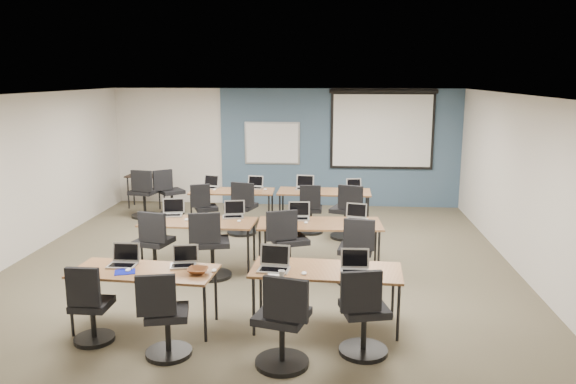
# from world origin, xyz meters

# --- Properties ---
(floor) EXTENTS (8.00, 9.00, 0.02)m
(floor) POSITION_xyz_m (0.00, 0.00, 0.00)
(floor) COLOR #6B6354
(floor) RESTS_ON ground
(ceiling) EXTENTS (8.00, 9.00, 0.02)m
(ceiling) POSITION_xyz_m (0.00, 0.00, 2.70)
(ceiling) COLOR white
(ceiling) RESTS_ON ground
(wall_back) EXTENTS (8.00, 0.04, 2.70)m
(wall_back) POSITION_xyz_m (0.00, 4.50, 1.35)
(wall_back) COLOR beige
(wall_back) RESTS_ON ground
(wall_front) EXTENTS (8.00, 0.04, 2.70)m
(wall_front) POSITION_xyz_m (0.00, -4.50, 1.35)
(wall_front) COLOR beige
(wall_front) RESTS_ON ground
(wall_left) EXTENTS (0.04, 9.00, 2.70)m
(wall_left) POSITION_xyz_m (-4.00, 0.00, 1.35)
(wall_left) COLOR beige
(wall_left) RESTS_ON ground
(wall_right) EXTENTS (0.04, 9.00, 2.70)m
(wall_right) POSITION_xyz_m (4.00, 0.00, 1.35)
(wall_right) COLOR beige
(wall_right) RESTS_ON ground
(blue_accent_panel) EXTENTS (5.50, 0.04, 2.70)m
(blue_accent_panel) POSITION_xyz_m (1.25, 4.47, 1.35)
(blue_accent_panel) COLOR #3D5977
(blue_accent_panel) RESTS_ON wall_back
(whiteboard) EXTENTS (1.28, 0.03, 0.98)m
(whiteboard) POSITION_xyz_m (-0.30, 4.43, 1.45)
(whiteboard) COLOR #B7BDC3
(whiteboard) RESTS_ON wall_back
(projector_screen) EXTENTS (2.40, 0.10, 1.82)m
(projector_screen) POSITION_xyz_m (2.20, 4.41, 1.89)
(projector_screen) COLOR black
(projector_screen) RESTS_ON wall_back
(training_table_front_left) EXTENTS (1.69, 0.71, 0.73)m
(training_table_front_left) POSITION_xyz_m (-1.08, -2.26, 0.68)
(training_table_front_left) COLOR brown
(training_table_front_left) RESTS_ON floor
(training_table_front_right) EXTENTS (1.78, 0.74, 0.73)m
(training_table_front_right) POSITION_xyz_m (1.07, -2.05, 0.68)
(training_table_front_right) COLOR brown
(training_table_front_right) RESTS_ON floor
(training_table_mid_left) EXTENTS (1.79, 0.75, 0.73)m
(training_table_mid_left) POSITION_xyz_m (-0.98, 0.03, 0.68)
(training_table_mid_left) COLOR olive
(training_table_mid_left) RESTS_ON floor
(training_table_mid_right) EXTENTS (1.92, 0.80, 0.73)m
(training_table_mid_right) POSITION_xyz_m (0.93, 0.08, 0.69)
(training_table_mid_right) COLOR #9E6831
(training_table_mid_right) RESTS_ON floor
(training_table_back_left) EXTENTS (1.66, 0.69, 0.73)m
(training_table_back_left) POSITION_xyz_m (-0.89, 2.45, 0.68)
(training_table_back_left) COLOR brown
(training_table_back_left) RESTS_ON floor
(training_table_back_right) EXTENTS (1.83, 0.76, 0.73)m
(training_table_back_right) POSITION_xyz_m (0.95, 2.55, 0.69)
(training_table_back_right) COLOR #9D692C
(training_table_back_right) RESTS_ON floor
(laptop_0) EXTENTS (0.33, 0.28, 0.25)m
(laptop_0) POSITION_xyz_m (-1.38, -2.10, 0.79)
(laptop_0) COLOR #BEBEBE
(laptop_0) RESTS_ON training_table_front_left
(mouse_0) EXTENTS (0.08, 0.11, 0.04)m
(mouse_0) POSITION_xyz_m (-1.25, -2.31, 0.74)
(mouse_0) COLOR white
(mouse_0) RESTS_ON training_table_front_left
(task_chair_0) EXTENTS (0.46, 0.46, 0.95)m
(task_chair_0) POSITION_xyz_m (-1.56, -2.70, 0.39)
(task_chair_0) COLOR black
(task_chair_0) RESTS_ON floor
(laptop_1) EXTENTS (0.31, 0.26, 0.24)m
(laptop_1) POSITION_xyz_m (-0.65, -2.06, 0.79)
(laptop_1) COLOR #B9B9BE
(laptop_1) RESTS_ON training_table_front_left
(mouse_1) EXTENTS (0.07, 0.10, 0.03)m
(mouse_1) POSITION_xyz_m (-0.24, -2.23, 0.74)
(mouse_1) COLOR white
(mouse_1) RESTS_ON training_table_front_left
(task_chair_1) EXTENTS (0.50, 0.50, 0.99)m
(task_chair_1) POSITION_xyz_m (-0.63, -2.95, 0.41)
(task_chair_1) COLOR black
(task_chair_1) RESTS_ON floor
(laptop_2) EXTENTS (0.36, 0.31, 0.27)m
(laptop_2) POSITION_xyz_m (0.45, -2.10, 0.80)
(laptop_2) COLOR silver
(laptop_2) RESTS_ON training_table_front_right
(mouse_2) EXTENTS (0.08, 0.11, 0.03)m
(mouse_2) POSITION_xyz_m (0.82, -2.24, 0.74)
(mouse_2) COLOR white
(mouse_2) RESTS_ON training_table_front_right
(task_chair_2) EXTENTS (0.58, 0.57, 1.05)m
(task_chair_2) POSITION_xyz_m (0.65, -3.06, 0.44)
(task_chair_2) COLOR black
(task_chair_2) RESTS_ON floor
(laptop_3) EXTENTS (0.34, 0.29, 0.25)m
(laptop_3) POSITION_xyz_m (1.41, -2.10, 0.79)
(laptop_3) COLOR #B6B6B6
(laptop_3) RESTS_ON training_table_front_right
(mouse_3) EXTENTS (0.09, 0.12, 0.04)m
(mouse_3) POSITION_xyz_m (1.64, -2.23, 0.74)
(mouse_3) COLOR white
(mouse_3) RESTS_ON training_table_front_right
(task_chair_3) EXTENTS (0.54, 0.54, 1.02)m
(task_chair_3) POSITION_xyz_m (1.48, -2.73, 0.42)
(task_chair_3) COLOR black
(task_chair_3) RESTS_ON floor
(laptop_4) EXTENTS (0.35, 0.30, 0.27)m
(laptop_4) POSITION_xyz_m (-1.50, 0.36, 0.80)
(laptop_4) COLOR silver
(laptop_4) RESTS_ON training_table_mid_left
(mouse_4) EXTENTS (0.08, 0.11, 0.04)m
(mouse_4) POSITION_xyz_m (-1.18, 0.06, 0.74)
(mouse_4) COLOR white
(mouse_4) RESTS_ON training_table_mid_left
(task_chair_4) EXTENTS (0.55, 0.55, 1.02)m
(task_chair_4) POSITION_xyz_m (-1.55, -0.49, 0.42)
(task_chair_4) COLOR black
(task_chair_4) RESTS_ON floor
(laptop_5) EXTENTS (0.34, 0.29, 0.25)m
(laptop_5) POSITION_xyz_m (-0.48, 0.35, 0.79)
(laptop_5) COLOR #B0B0B6
(laptop_5) RESTS_ON training_table_mid_left
(mouse_5) EXTENTS (0.06, 0.10, 0.03)m
(mouse_5) POSITION_xyz_m (-0.34, 0.05, 0.74)
(mouse_5) COLOR white
(mouse_5) RESTS_ON training_table_mid_left
(task_chair_5) EXTENTS (0.57, 0.57, 1.04)m
(task_chair_5) POSITION_xyz_m (-0.67, -0.52, 0.43)
(task_chair_5) COLOR black
(task_chair_5) RESTS_ON floor
(laptop_6) EXTENTS (0.35, 0.29, 0.26)m
(laptop_6) POSITION_xyz_m (0.59, 0.32, 0.79)
(laptop_6) COLOR silver
(laptop_6) RESTS_ON training_table_mid_right
(mouse_6) EXTENTS (0.08, 0.11, 0.03)m
(mouse_6) POSITION_xyz_m (0.72, 0.04, 0.74)
(mouse_6) COLOR white
(mouse_6) RESTS_ON training_table_mid_right
(task_chair_6) EXTENTS (0.61, 0.58, 1.05)m
(task_chair_6) POSITION_xyz_m (0.46, -0.33, 0.44)
(task_chair_6) COLOR black
(task_chair_6) RESTS_ON floor
(laptop_7) EXTENTS (0.33, 0.28, 0.25)m
(laptop_7) POSITION_xyz_m (1.51, 0.32, 0.79)
(laptop_7) COLOR silver
(laptop_7) RESTS_ON training_table_mid_right
(mouse_7) EXTENTS (0.09, 0.12, 0.04)m
(mouse_7) POSITION_xyz_m (1.61, 0.12, 0.74)
(mouse_7) COLOR white
(mouse_7) RESTS_ON training_table_mid_right
(task_chair_7) EXTENTS (0.54, 0.54, 1.02)m
(task_chair_7) POSITION_xyz_m (1.48, -0.60, 0.42)
(task_chair_7) COLOR black
(task_chair_7) RESTS_ON floor
(laptop_8) EXTENTS (0.33, 0.28, 0.25)m
(laptop_8) POSITION_xyz_m (-1.38, 2.69, 0.79)
(laptop_8) COLOR #B4B4B6
(laptop_8) RESTS_ON training_table_back_left
(mouse_8) EXTENTS (0.07, 0.10, 0.03)m
(mouse_8) POSITION_xyz_m (-1.25, 2.46, 0.74)
(mouse_8) COLOR white
(mouse_8) RESTS_ON training_table_back_left
(task_chair_8) EXTENTS (0.49, 0.46, 0.95)m
(task_chair_8) POSITION_xyz_m (-1.36, 2.04, 0.39)
(task_chair_8) COLOR black
(task_chair_8) RESTS_ON floor
(laptop_9) EXTENTS (0.32, 0.27, 0.24)m
(laptop_9) POSITION_xyz_m (-0.47, 2.75, 0.79)
(laptop_9) COLOR #BBBBC2
(laptop_9) RESTS_ON training_table_back_left
(mouse_9) EXTENTS (0.08, 0.11, 0.03)m
(mouse_9) POSITION_xyz_m (-0.23, 2.56, 0.74)
(mouse_9) COLOR white
(mouse_9) RESTS_ON training_table_back_left
(task_chair_9) EXTENTS (0.57, 0.56, 1.04)m
(task_chair_9) POSITION_xyz_m (-0.60, 1.86, 0.43)
(task_chair_9) COLOR black
(task_chair_9) RESTS_ON floor
(laptop_10) EXTENTS (0.36, 0.30, 0.27)m
(laptop_10) POSITION_xyz_m (0.55, 2.74, 0.80)
(laptop_10) COLOR #ABAAAE
(laptop_10) RESTS_ON training_table_back_right
(mouse_10) EXTENTS (0.08, 0.11, 0.03)m
(mouse_10) POSITION_xyz_m (0.86, 2.43, 0.74)
(mouse_10) COLOR white
(mouse_10) RESTS_ON training_table_back_right
(task_chair_10) EXTENTS (0.49, 0.49, 0.97)m
(task_chair_10) POSITION_xyz_m (0.70, 2.03, 0.40)
(task_chair_10) COLOR black
(task_chair_10) RESTS_ON floor
(laptop_11) EXTENTS (0.30, 0.25, 0.23)m
(laptop_11) POSITION_xyz_m (1.54, 2.67, 0.79)
(laptop_11) COLOR silver
(laptop_11) RESTS_ON training_table_back_right
(mouse_11) EXTENTS (0.06, 0.10, 0.03)m
(mouse_11) POSITION_xyz_m (1.69, 2.56, 0.74)
(mouse_11) COLOR white
(mouse_11) RESTS_ON training_table_back_right
(task_chair_11) EXTENTS (0.59, 0.57, 1.04)m
(task_chair_11) POSITION_xyz_m (1.39, 1.74, 0.43)
(task_chair_11) COLOR black
(task_chair_11) RESTS_ON floor
(blue_mousepad) EXTENTS (0.29, 0.26, 0.01)m
(blue_mousepad) POSITION_xyz_m (-1.28, -2.35, 0.73)
(blue_mousepad) COLOR #070F9B
(blue_mousepad) RESTS_ON training_table_front_left
(snack_bowl) EXTENTS (0.28, 0.28, 0.07)m
(snack_bowl) POSITION_xyz_m (-0.42, -2.31, 0.76)
(snack_bowl) COLOR brown
(snack_bowl) RESTS_ON training_table_front_left
(snack_plate) EXTENTS (0.21, 0.21, 0.01)m
(snack_plate) POSITION_xyz_m (0.48, -2.28, 0.74)
(snack_plate) COLOR white
(snack_plate) RESTS_ON training_table_front_right
(coffee_cup) EXTENTS (0.07, 0.07, 0.06)m
(coffee_cup) POSITION_xyz_m (0.57, -2.37, 0.77)
(coffee_cup) COLOR white
(coffee_cup) RESTS_ON snack_plate
(utility_table) EXTENTS (0.85, 0.47, 0.75)m
(utility_table) POSITION_xyz_m (-3.17, 3.91, 0.65)
(utility_table) COLOR black
(utility_table) RESTS_ON floor
(spare_chair_a) EXTENTS (0.61, 0.53, 1.00)m
(spare_chair_a) POSITION_xyz_m (-2.42, 3.27, 0.42)
(spare_chair_a) COLOR black
(spare_chair_a) RESTS_ON floor
(spare_chair_b) EXTENTS (0.58, 0.58, 1.05)m
(spare_chair_b) POSITION_xyz_m (-2.89, 2.96, 0.44)
(spare_chair_b) COLOR black
(spare_chair_b) RESTS_ON floor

